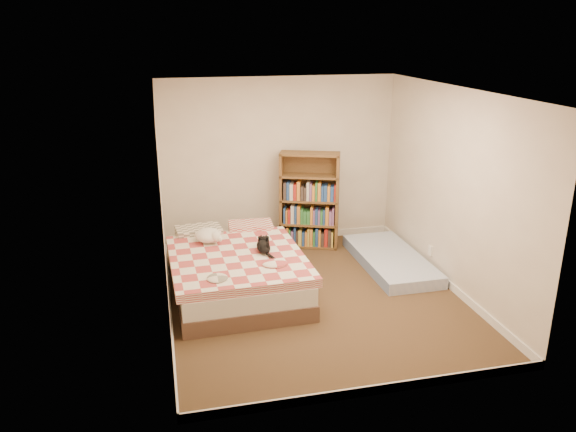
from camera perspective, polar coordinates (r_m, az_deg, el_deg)
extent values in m
cube|color=#4B3620|center=(6.99, 2.70, -8.22)|extent=(3.50, 4.00, 0.01)
cube|color=white|center=(6.27, 3.05, 12.61)|extent=(3.50, 4.00, 0.01)
cube|color=beige|center=(8.40, -0.89, 5.51)|extent=(3.50, 0.01, 2.50)
cube|color=beige|center=(4.75, 9.50, -5.27)|extent=(3.50, 0.01, 2.50)
cube|color=beige|center=(6.29, -12.66, 0.53)|extent=(0.01, 4.00, 2.50)
cube|color=beige|center=(7.19, 16.41, 2.49)|extent=(0.01, 4.00, 2.50)
cube|color=white|center=(8.74, -0.84, -2.19)|extent=(3.50, 0.02, 0.10)
cube|color=white|center=(5.35, 8.75, -17.06)|extent=(3.50, 0.02, 0.10)
cube|color=white|center=(6.75, -11.86, -9.20)|extent=(0.02, 4.00, 0.10)
cube|color=white|center=(7.59, 15.52, -6.24)|extent=(0.02, 4.00, 0.10)
cube|color=white|center=(7.81, 14.28, -3.41)|extent=(0.03, 0.09, 0.13)
cube|color=brown|center=(7.17, -5.31, -6.69)|extent=(1.59, 2.22, 0.20)
cube|color=silver|center=(7.09, -5.36, -5.18)|extent=(1.55, 2.17, 0.22)
cube|color=#BB4546|center=(7.02, -5.39, -3.96)|extent=(1.65, 1.83, 0.11)
cube|color=gray|center=(7.74, -8.88, -1.68)|extent=(0.61, 0.40, 0.16)
cube|color=#BB4546|center=(7.81, -3.63, -1.28)|extent=(0.61, 0.40, 0.16)
cube|color=#58311E|center=(8.21, -0.61, 1.39)|extent=(0.14, 0.28, 1.44)
cube|color=#58311E|center=(8.42, 4.89, 1.76)|extent=(0.14, 0.28, 1.44)
cube|color=#58311E|center=(8.43, 1.93, 1.84)|extent=(0.82, 0.32, 1.44)
cube|color=#58311E|center=(8.54, 2.12, -2.92)|extent=(0.91, 0.57, 0.03)
cube|color=#58311E|center=(8.31, 2.17, 1.64)|extent=(0.91, 0.57, 0.03)
cube|color=#58311E|center=(8.13, 2.23, 6.31)|extent=(0.91, 0.57, 0.03)
cube|color=#7690C5|center=(7.96, 10.38, -4.42)|extent=(0.81, 1.78, 0.16)
ellipsoid|color=black|center=(6.95, -2.51, -3.13)|extent=(0.23, 0.39, 0.12)
sphere|color=black|center=(7.12, -2.80, -2.49)|extent=(0.13, 0.13, 0.11)
cone|color=black|center=(7.13, -3.12, -2.06)|extent=(0.04, 0.04, 0.04)
cone|color=black|center=(7.14, -2.60, -2.02)|extent=(0.04, 0.04, 0.04)
cylinder|color=black|center=(6.75, -1.34, -4.06)|extent=(0.07, 0.21, 0.04)
ellipsoid|color=white|center=(7.31, -8.09, -1.95)|extent=(0.37, 0.40, 0.18)
sphere|color=white|center=(7.21, -7.22, -2.05)|extent=(0.16, 0.16, 0.14)
sphere|color=white|center=(7.17, -6.77, -2.27)|extent=(0.07, 0.07, 0.06)
sphere|color=white|center=(7.37, -9.27, -2.00)|extent=(0.09, 0.09, 0.08)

